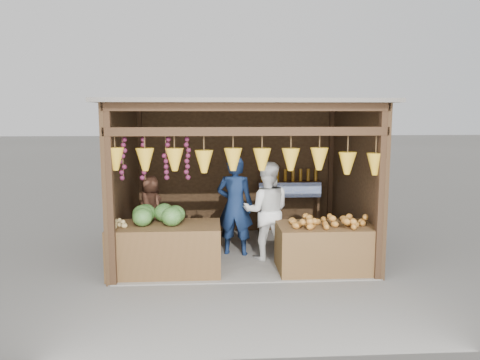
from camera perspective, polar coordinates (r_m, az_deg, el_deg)
The scene contains 12 objects.
ground at distance 8.37m, azimuth 0.16°, elevation -8.85°, with size 80.00×80.00×0.00m, color #514F49.
stall_structure at distance 7.99m, azimuth -0.05°, elevation 2.54°, with size 4.30×3.30×2.66m.
back_shelf at distance 9.52m, azimuth 5.99°, elevation -1.36°, with size 1.25×0.32×1.32m.
counter_left at distance 7.34m, azimuth -9.09°, elevation -8.32°, with size 1.69×0.85×0.77m, color #493318.
counter_right at distance 7.48m, azimuth 10.52°, elevation -8.16°, with size 1.53×0.85×0.74m, color #4C3619.
stool at distance 8.47m, azimuth -10.73°, elevation -7.76°, with size 0.31×0.31×0.29m, color black.
man_standing at distance 8.03m, azimuth -0.61°, elevation -3.19°, with size 0.63×0.42×1.73m, color #132448.
woman_standing at distance 7.82m, azimuth 3.26°, elevation -3.80°, with size 0.81×0.63×1.66m, color white.
vendor_seated at distance 8.31m, azimuth -10.86°, elevation -3.19°, with size 0.53×0.35×1.09m, color #553122.
melon_pile at distance 7.28m, azimuth -9.96°, elevation -4.06°, with size 1.00×0.50×0.32m, color #194B14, non-canonical shape.
tanfruit_pile at distance 7.24m, azimuth -14.52°, elevation -5.04°, with size 0.34×0.40×0.13m, color #998346, non-canonical shape.
mango_pile at distance 7.32m, azimuth 10.95°, elevation -4.67°, with size 1.40×0.64×0.22m, color #CF421B, non-canonical shape.
Camera 1 is at (-0.50, -7.97, 2.48)m, focal length 35.00 mm.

